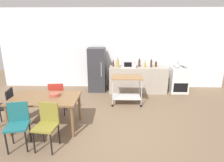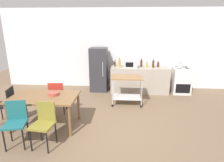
{
  "view_description": "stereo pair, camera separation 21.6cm",
  "coord_description": "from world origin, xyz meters",
  "px_view_note": "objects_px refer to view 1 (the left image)",
  "views": [
    {
      "loc": [
        0.16,
        -3.89,
        2.32
      ],
      "look_at": [
        0.03,
        1.2,
        0.8
      ],
      "focal_mm": 30.38,
      "sensor_mm": 36.0,
      "label": 1
    },
    {
      "loc": [
        0.38,
        -3.88,
        2.32
      ],
      "look_at": [
        0.03,
        1.2,
        0.8
      ],
      "focal_mm": 30.38,
      "sensor_mm": 36.0,
      "label": 2
    }
  ],
  "objects_px": {
    "chair_red": "(57,96)",
    "bottle_soy_sauce": "(139,63)",
    "bottle_sesame_oil": "(118,63)",
    "bottle_sparkling_water": "(151,64)",
    "chair_black": "(6,105)",
    "microwave": "(129,64)",
    "refrigerator": "(97,70)",
    "stove_oven": "(178,79)",
    "fruit_bowl": "(55,95)",
    "dining_table": "(45,101)",
    "bottle_wine": "(156,64)",
    "bottle_hot_sauce": "(113,64)",
    "bottle_olive_oil": "(145,65)",
    "chair_teal": "(18,122)",
    "kettle": "(177,65)",
    "chair_olive": "(47,123)"
  },
  "relations": [
    {
      "from": "chair_olive",
      "to": "microwave",
      "type": "height_order",
      "value": "microwave"
    },
    {
      "from": "bottle_sesame_oil",
      "to": "microwave",
      "type": "height_order",
      "value": "bottle_sesame_oil"
    },
    {
      "from": "microwave",
      "to": "bottle_wine",
      "type": "distance_m",
      "value": 0.97
    },
    {
      "from": "bottle_soy_sauce",
      "to": "bottle_olive_oil",
      "type": "xyz_separation_m",
      "value": [
        0.19,
        -0.07,
        -0.03
      ]
    },
    {
      "from": "fruit_bowl",
      "to": "bottle_sparkling_water",
      "type": "bearing_deg",
      "value": 43.49
    },
    {
      "from": "chair_red",
      "to": "chair_teal",
      "type": "bearing_deg",
      "value": 69.74
    },
    {
      "from": "microwave",
      "to": "kettle",
      "type": "height_order",
      "value": "microwave"
    },
    {
      "from": "dining_table",
      "to": "bottle_olive_oil",
      "type": "relative_size",
      "value": 6.56
    },
    {
      "from": "bottle_hot_sauce",
      "to": "bottle_soy_sauce",
      "type": "height_order",
      "value": "bottle_soy_sauce"
    },
    {
      "from": "chair_teal",
      "to": "bottle_hot_sauce",
      "type": "xyz_separation_m",
      "value": [
        1.76,
        3.36,
        0.48
      ]
    },
    {
      "from": "bottle_hot_sauce",
      "to": "stove_oven",
      "type": "bearing_deg",
      "value": -1.44
    },
    {
      "from": "bottle_sparkling_water",
      "to": "bottle_wine",
      "type": "relative_size",
      "value": 1.41
    },
    {
      "from": "chair_olive",
      "to": "bottle_sparkling_water",
      "type": "xyz_separation_m",
      "value": [
        2.51,
        3.28,
        0.51
      ]
    },
    {
      "from": "bottle_sesame_oil",
      "to": "dining_table",
      "type": "bearing_deg",
      "value": -122.89
    },
    {
      "from": "bottle_sesame_oil",
      "to": "bottle_sparkling_water",
      "type": "bearing_deg",
      "value": 0.53
    },
    {
      "from": "bottle_sparkling_water",
      "to": "kettle",
      "type": "bearing_deg",
      "value": -4.52
    },
    {
      "from": "chair_black",
      "to": "bottle_wine",
      "type": "relative_size",
      "value": 4.43
    },
    {
      "from": "chair_red",
      "to": "bottle_sparkling_water",
      "type": "distance_m",
      "value": 3.36
    },
    {
      "from": "dining_table",
      "to": "bottle_wine",
      "type": "relative_size",
      "value": 7.46
    },
    {
      "from": "bottle_sparkling_water",
      "to": "fruit_bowl",
      "type": "xyz_separation_m",
      "value": [
        -2.6,
        -2.47,
        -0.24
      ]
    },
    {
      "from": "stove_oven",
      "to": "chair_black",
      "type": "bearing_deg",
      "value": -152.48
    },
    {
      "from": "bottle_hot_sauce",
      "to": "bottle_sparkling_water",
      "type": "bearing_deg",
      "value": -3.78
    },
    {
      "from": "refrigerator",
      "to": "bottle_hot_sauce",
      "type": "relative_size",
      "value": 6.44
    },
    {
      "from": "refrigerator",
      "to": "bottle_sparkling_water",
      "type": "height_order",
      "value": "refrigerator"
    },
    {
      "from": "bottle_hot_sauce",
      "to": "bottle_sesame_oil",
      "type": "distance_m",
      "value": 0.19
    },
    {
      "from": "chair_teal",
      "to": "stove_oven",
      "type": "height_order",
      "value": "stove_oven"
    },
    {
      "from": "kettle",
      "to": "bottle_wine",
      "type": "bearing_deg",
      "value": 166.53
    },
    {
      "from": "chair_red",
      "to": "stove_oven",
      "type": "xyz_separation_m",
      "value": [
        3.75,
        1.89,
        -0.07
      ]
    },
    {
      "from": "chair_olive",
      "to": "bottle_sparkling_water",
      "type": "bearing_deg",
      "value": 59.87
    },
    {
      "from": "chair_teal",
      "to": "chair_red",
      "type": "relative_size",
      "value": 1.0
    },
    {
      "from": "bottle_sesame_oil",
      "to": "kettle",
      "type": "relative_size",
      "value": 1.32
    },
    {
      "from": "dining_table",
      "to": "bottle_hot_sauce",
      "type": "relative_size",
      "value": 6.24
    },
    {
      "from": "refrigerator",
      "to": "stove_oven",
      "type": "bearing_deg",
      "value": -1.6
    },
    {
      "from": "chair_olive",
      "to": "chair_black",
      "type": "bearing_deg",
      "value": 154.37
    },
    {
      "from": "chair_red",
      "to": "bottle_soy_sauce",
      "type": "relative_size",
      "value": 3.08
    },
    {
      "from": "refrigerator",
      "to": "fruit_bowl",
      "type": "xyz_separation_m",
      "value": [
        -0.7,
        -2.58,
        0.01
      ]
    },
    {
      "from": "stove_oven",
      "to": "microwave",
      "type": "xyz_separation_m",
      "value": [
        -1.78,
        -0.07,
        0.58
      ]
    },
    {
      "from": "bottle_sesame_oil",
      "to": "fruit_bowl",
      "type": "bearing_deg",
      "value": -120.41
    },
    {
      "from": "bottle_soy_sauce",
      "to": "bottle_wine",
      "type": "relative_size",
      "value": 1.44
    },
    {
      "from": "refrigerator",
      "to": "bottle_wine",
      "type": "distance_m",
      "value": 2.09
    },
    {
      "from": "chair_black",
      "to": "bottle_sesame_oil",
      "type": "distance_m",
      "value": 3.62
    },
    {
      "from": "stove_oven",
      "to": "kettle",
      "type": "bearing_deg",
      "value": -140.33
    },
    {
      "from": "bottle_sparkling_water",
      "to": "dining_table",
      "type": "bearing_deg",
      "value": -137.69
    },
    {
      "from": "bottle_sesame_oil",
      "to": "bottle_olive_oil",
      "type": "distance_m",
      "value": 0.95
    },
    {
      "from": "microwave",
      "to": "bottle_olive_oil",
      "type": "xyz_separation_m",
      "value": [
        0.56,
        0.06,
        -0.04
      ]
    },
    {
      "from": "bottle_sparkling_water",
      "to": "kettle",
      "type": "xyz_separation_m",
      "value": [
        0.88,
        -0.07,
        -0.02
      ]
    },
    {
      "from": "stove_oven",
      "to": "bottle_wine",
      "type": "bearing_deg",
      "value": 175.18
    },
    {
      "from": "chair_teal",
      "to": "fruit_bowl",
      "type": "distance_m",
      "value": 0.98
    },
    {
      "from": "chair_black",
      "to": "microwave",
      "type": "bearing_deg",
      "value": 119.16
    },
    {
      "from": "chair_teal",
      "to": "bottle_sesame_oil",
      "type": "xyz_separation_m",
      "value": [
        1.92,
        3.27,
        0.51
      ]
    }
  ]
}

